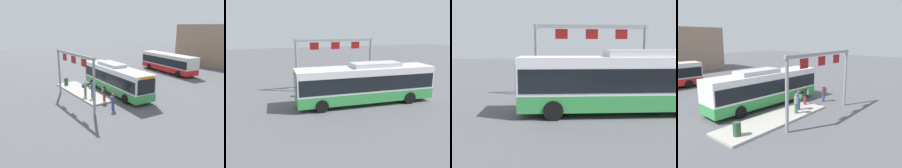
# 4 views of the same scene
# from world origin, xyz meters

# --- Properties ---
(ground_plane) EXTENTS (120.00, 120.00, 0.00)m
(ground_plane) POSITION_xyz_m (0.00, 0.00, 0.00)
(ground_plane) COLOR #56565B
(platform_curb) EXTENTS (10.00, 2.80, 0.16)m
(platform_curb) POSITION_xyz_m (-2.13, -3.30, 0.08)
(platform_curb) COLOR #B2ADA3
(platform_curb) RESTS_ON ground
(bus_main) EXTENTS (11.75, 3.25, 3.46)m
(bus_main) POSITION_xyz_m (-0.01, 0.00, 1.81)
(bus_main) COLOR green
(bus_main) RESTS_ON ground
(person_boarding) EXTENTS (0.53, 0.61, 1.67)m
(person_boarding) POSITION_xyz_m (4.57, -3.48, 0.89)
(person_boarding) COLOR #334C8C
(person_boarding) RESTS_ON ground
(person_waiting_near) EXTENTS (0.51, 0.60, 1.67)m
(person_waiting_near) POSITION_xyz_m (2.21, -2.98, 1.05)
(person_waiting_near) COLOR maroon
(person_waiting_near) RESTS_ON platform_curb
(person_waiting_mid) EXTENTS (0.36, 0.54, 1.67)m
(person_waiting_mid) POSITION_xyz_m (0.58, -3.49, 1.05)
(person_waiting_mid) COLOR #334C8C
(person_waiting_mid) RESTS_ON platform_curb
(person_waiting_far) EXTENTS (0.37, 0.55, 1.67)m
(person_waiting_far) POSITION_xyz_m (-0.27, -3.91, 1.05)
(person_waiting_far) COLOR #476B4C
(person_waiting_far) RESTS_ON platform_curb
(platform_sign_gantry) EXTENTS (8.55, 0.24, 5.20)m
(platform_sign_gantry) POSITION_xyz_m (0.71, -5.59, 3.71)
(platform_sign_gantry) COLOR gray
(platform_sign_gantry) RESTS_ON ground
(trash_bin) EXTENTS (0.52, 0.52, 0.90)m
(trash_bin) POSITION_xyz_m (-6.06, -3.73, 0.61)
(trash_bin) COLOR #2D5133
(trash_bin) RESTS_ON platform_curb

